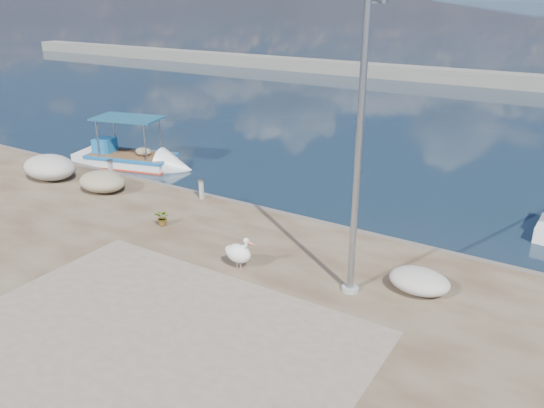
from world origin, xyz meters
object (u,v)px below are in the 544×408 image
(boat_left, at_px, (131,161))
(lamp_post, at_px, (358,166))
(bollard_near, at_px, (201,188))
(pelican, at_px, (239,253))

(boat_left, bearing_deg, lamp_post, -36.97)
(lamp_post, distance_m, bollard_near, 8.41)
(pelican, xyz_separation_m, lamp_post, (3.06, 0.54, 2.84))
(boat_left, height_order, bollard_near, boat_left)
(boat_left, relative_size, bollard_near, 7.71)
(bollard_near, bearing_deg, boat_left, 157.69)
(bollard_near, bearing_deg, lamp_post, -22.71)
(pelican, height_order, bollard_near, pelican)
(pelican, bearing_deg, boat_left, 151.98)
(pelican, bearing_deg, bollard_near, 141.95)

